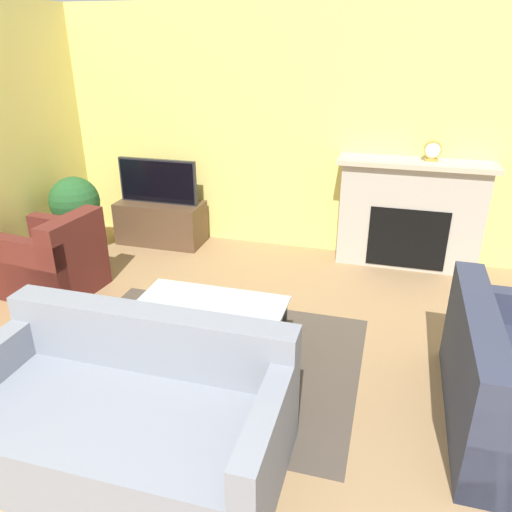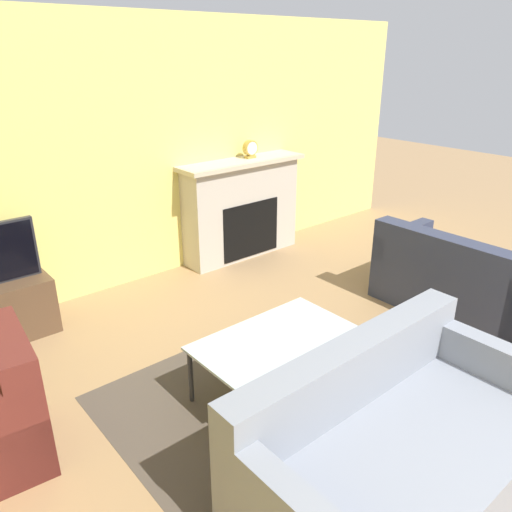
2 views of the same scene
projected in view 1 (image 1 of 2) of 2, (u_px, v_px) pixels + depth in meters
The scene contains 10 objects.
wall_back at pixel (290, 133), 5.59m from camera, with size 8.34×0.06×2.70m.
area_rug at pixel (208, 358), 3.97m from camera, with size 2.36×1.84×0.00m.
fireplace at pixel (410, 212), 5.36m from camera, with size 1.60×0.41×1.17m.
tv_stand at pixel (161, 223), 6.10m from camera, with size 1.04×0.48×0.51m.
tv at pixel (158, 181), 5.88m from camera, with size 0.97×0.06×0.53m.
couch_sectional at pixel (128, 418), 2.95m from camera, with size 1.88×1.00×0.82m.
armchair_by_window at pixel (53, 263), 4.90m from camera, with size 0.94×0.81×0.82m.
coffee_table at pixel (209, 310), 3.86m from camera, with size 1.16×0.64×0.45m.
potted_plant at pixel (75, 205), 5.63m from camera, with size 0.56×0.56×0.91m.
mantel_clock at pixel (433, 151), 5.05m from camera, with size 0.18×0.07×0.21m.
Camera 1 is at (1.17, -0.61, 2.36)m, focal length 35.00 mm.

